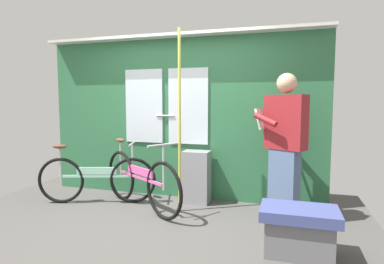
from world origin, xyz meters
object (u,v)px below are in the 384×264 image
handrail_pole (180,122)px  bench_seat_corner (299,230)px  passenger_reading_newspaper (285,143)px  bicycle_leaning_behind (140,180)px  bicycle_near_door (96,179)px  trash_bin_by_wall (197,177)px

handrail_pole → bench_seat_corner: size_ratio=3.35×
passenger_reading_newspaper → bench_seat_corner: (0.15, -0.92, -0.69)m
passenger_reading_newspaper → bench_seat_corner: passenger_reading_newspaper is taller
bicycle_leaning_behind → handrail_pole: bearing=38.0°
passenger_reading_newspaper → bicycle_leaning_behind: bearing=33.9°
bicycle_leaning_behind → handrail_pole: size_ratio=0.65×
bicycle_near_door → bench_seat_corner: (2.68, -0.82, -0.11)m
bicycle_near_door → passenger_reading_newspaper: 2.60m
bicycle_near_door → trash_bin_by_wall: size_ratio=2.17×
trash_bin_by_wall → passenger_reading_newspaper: bearing=-15.5°
bicycle_leaning_behind → trash_bin_by_wall: size_ratio=2.07×
bicycle_near_door → bicycle_leaning_behind: bearing=-20.2°
handrail_pole → bench_seat_corner: handrail_pole is taller
handrail_pole → passenger_reading_newspaper: bearing=4.1°
trash_bin_by_wall → handrail_pole: (-0.11, -0.42, 0.81)m
bicycle_leaning_behind → bench_seat_corner: (1.99, -0.78, -0.14)m
bicycle_near_door → handrail_pole: handrail_pole is taller
bench_seat_corner → passenger_reading_newspaper: bearing=99.4°
passenger_reading_newspaper → bench_seat_corner: bearing=128.8°
passenger_reading_newspaper → handrail_pole: bearing=33.5°
bicycle_near_door → bench_seat_corner: bearing=-34.1°
passenger_reading_newspaper → bicycle_near_door: bearing=31.9°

